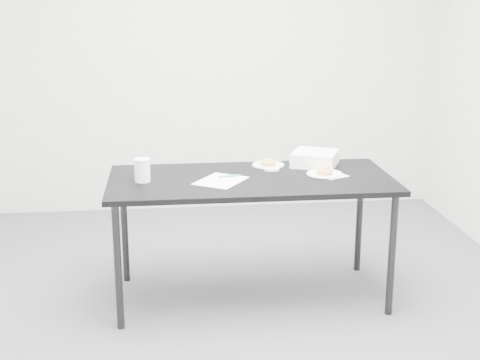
{
  "coord_description": "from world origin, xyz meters",
  "views": [
    {
      "loc": [
        -0.37,
        -3.74,
        1.83
      ],
      "look_at": [
        0.06,
        0.02,
        0.79
      ],
      "focal_mm": 50.0,
      "sensor_mm": 36.0,
      "label": 1
    }
  ],
  "objects": [
    {
      "name": "donut_near",
      "position": [
        0.59,
        0.11,
        0.8
      ],
      "size": [
        0.13,
        0.13,
        0.03
      ],
      "primitive_type": "torus",
      "rotation": [
        0.0,
        0.0,
        0.32
      ],
      "color": "#E59248",
      "rests_on": "plate_near"
    },
    {
      "name": "plate_far",
      "position": [
        0.29,
        0.39,
        0.78
      ],
      "size": [
        0.21,
        0.21,
        0.01
      ],
      "primitive_type": "cylinder",
      "color": "white",
      "rests_on": "table"
    },
    {
      "name": "bakery_box",
      "position": [
        0.59,
        0.36,
        0.82
      ],
      "size": [
        0.36,
        0.36,
        0.09
      ],
      "primitive_type": "cube",
      "rotation": [
        0.0,
        0.0,
        -0.42
      ],
      "color": "white",
      "rests_on": "table"
    },
    {
      "name": "scorecard",
      "position": [
        -0.05,
        0.05,
        0.78
      ],
      "size": [
        0.36,
        0.38,
        0.0
      ],
      "primitive_type": "cube",
      "rotation": [
        0.0,
        0.0,
        -0.58
      ],
      "color": "white",
      "rests_on": "table"
    },
    {
      "name": "napkin",
      "position": [
        0.63,
        0.09,
        0.78
      ],
      "size": [
        0.2,
        0.2,
        0.0
      ],
      "primitive_type": "cube",
      "rotation": [
        0.0,
        0.0,
        0.46
      ],
      "color": "white",
      "rests_on": "table"
    },
    {
      "name": "logo_patch",
      "position": [
        0.03,
        0.14,
        0.78
      ],
      "size": [
        0.07,
        0.07,
        0.0
      ],
      "primitive_type": "cube",
      "rotation": [
        0.0,
        0.0,
        -0.58
      ],
      "color": "green",
      "rests_on": "scorecard"
    },
    {
      "name": "coffee_cup",
      "position": [
        -0.51,
        0.09,
        0.85
      ],
      "size": [
        0.09,
        0.09,
        0.14
      ],
      "primitive_type": "cylinder",
      "color": "white",
      "rests_on": "table"
    },
    {
      "name": "wall_back",
      "position": [
        0.0,
        2.0,
        1.35
      ],
      "size": [
        4.0,
        0.02,
        2.7
      ],
      "primitive_type": "cube",
      "color": "silver",
      "rests_on": "floor"
    },
    {
      "name": "cup_lid",
      "position": [
        0.29,
        0.27,
        0.78
      ],
      "size": [
        0.1,
        0.1,
        0.01
      ],
      "primitive_type": "cylinder",
      "color": "white",
      "rests_on": "table"
    },
    {
      "name": "pen",
      "position": [
        0.01,
        0.13,
        0.78
      ],
      "size": [
        0.14,
        0.03,
        0.01
      ],
      "primitive_type": "cylinder",
      "rotation": [
        0.0,
        1.57,
        0.17
      ],
      "color": "#0E9D56",
      "rests_on": "scorecard"
    },
    {
      "name": "donut_far",
      "position": [
        0.29,
        0.39,
        0.8
      ],
      "size": [
        0.12,
        0.12,
        0.03
      ],
      "primitive_type": "torus",
      "rotation": [
        0.0,
        0.0,
        -0.34
      ],
      "color": "#E59248",
      "rests_on": "plate_far"
    },
    {
      "name": "plate_near",
      "position": [
        0.59,
        0.11,
        0.78
      ],
      "size": [
        0.22,
        0.22,
        0.01
      ],
      "primitive_type": "cylinder",
      "color": "white",
      "rests_on": "napkin"
    },
    {
      "name": "floor",
      "position": [
        0.0,
        0.0,
        0.0
      ],
      "size": [
        4.0,
        4.0,
        0.0
      ],
      "primitive_type": "plane",
      "color": "#4F5055",
      "rests_on": "ground"
    },
    {
      "name": "table",
      "position": [
        0.14,
        0.1,
        0.72
      ],
      "size": [
        1.7,
        0.8,
        0.78
      ],
      "rotation": [
        0.0,
        0.0,
        -0.0
      ],
      "color": "black",
      "rests_on": "floor"
    }
  ]
}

